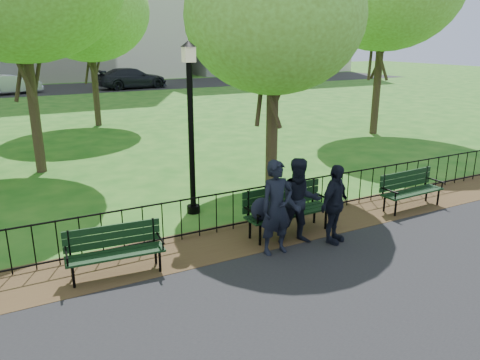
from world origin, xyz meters
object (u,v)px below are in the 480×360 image
park_bench_main (276,206)px  tree_far_c (88,10)px  park_bench_right_a (410,186)px  person_left (277,208)px  person_right (335,204)px  person_mid (300,202)px  park_bench_left_a (114,245)px  lamppost (191,123)px  tree_near_e (274,17)px  sedan_silver (9,84)px  sedan_dark (132,78)px

park_bench_main → tree_far_c: tree_far_c is taller
park_bench_right_a → person_left: (-4.26, -0.62, 0.37)m
park_bench_right_a → person_left: person_left is taller
person_right → tree_far_c: bearing=71.6°
person_mid → park_bench_left_a: bearing=-169.2°
park_bench_main → person_right: bearing=-43.2°
tree_far_c → person_left: (0.07, -15.84, -4.31)m
park_bench_left_a → person_right: (4.26, -0.75, 0.28)m
park_bench_main → lamppost: lamppost is taller
park_bench_left_a → person_mid: bearing=-2.3°
tree_near_e → park_bench_left_a: bearing=-148.5°
person_right → lamppost: bearing=99.3°
person_left → person_mid: (0.65, 0.15, -0.04)m
sedan_silver → tree_near_e: bearing=171.6°
person_right → sedan_silver: 32.52m
park_bench_right_a → lamppost: size_ratio=0.44×
park_bench_right_a → sedan_silver: bearing=101.1°
park_bench_right_a → sedan_dark: sedan_dark is taller
lamppost → tree_far_c: tree_far_c is taller
park_bench_main → tree_near_e: (1.84, 3.16, 3.87)m
tree_far_c → person_right: size_ratio=4.62×
tree_near_e → park_bench_right_a: bearing=-57.7°
person_mid → person_right: (0.65, -0.29, -0.07)m
person_left → sedan_silver: (-3.09, 32.09, -0.19)m
park_bench_left_a → sedan_dark: bearing=78.9°
park_bench_right_a → sedan_dark: 31.41m
lamppost → park_bench_main: bearing=-65.6°
tree_far_c → lamppost: bearing=-92.2°
person_left → person_mid: size_ratio=1.04×
park_bench_right_a → sedan_silver: 32.32m
park_bench_left_a → tree_near_e: 7.30m
tree_near_e → sedan_dark: tree_near_e is taller
park_bench_main → person_right: person_right is taller
lamppost → person_right: bearing=-57.5°
sedan_silver → person_mid: bearing=167.6°
park_bench_left_a → park_bench_main: bearing=5.5°
park_bench_right_a → sedan_silver: size_ratio=0.39×
park_bench_main → person_left: 0.81m
person_left → person_right: 1.31m
person_mid → lamppost: bearing=133.0°
lamppost → tree_far_c: size_ratio=0.53×
park_bench_left_a → person_left: 3.05m
park_bench_main → lamppost: 2.79m
park_bench_right_a → park_bench_left_a: bearing=177.9°
park_bench_main → sedan_silver: (-3.50, 31.44, 0.06)m
person_left → sedan_silver: person_left is taller
park_bench_main → person_mid: size_ratio=1.12×
tree_near_e → person_left: size_ratio=3.54×
park_bench_main → sedan_silver: size_ratio=0.45×
person_left → sedan_dark: 32.55m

